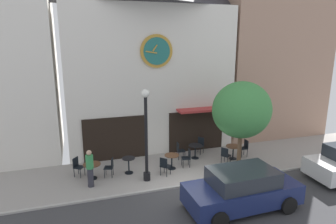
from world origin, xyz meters
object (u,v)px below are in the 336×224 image
(cafe_chair_facing_wall, at_px, (165,165))
(parked_car_navy, at_px, (242,189))
(street_tree, at_px, (242,110))
(cafe_chair_near_lamp, at_px, (244,147))
(cafe_chair_right_end, at_px, (187,156))
(cafe_chair_corner, at_px, (200,144))
(cafe_chair_near_tree, at_px, (180,149))
(cafe_chair_mid_row, at_px, (110,166))
(cafe_table_center, at_px, (233,149))
(cafe_chair_facing_street, at_px, (77,165))
(cafe_table_center_left, at_px, (195,149))
(cafe_table_rightmost, at_px, (92,168))
(street_lamp, at_px, (146,136))
(cafe_chair_under_awning, at_px, (225,154))
(pedestrian_green, at_px, (90,168))
(cafe_table_leftmost, at_px, (172,159))
(cafe_table_near_door, at_px, (129,163))

(cafe_chair_facing_wall, height_order, parked_car_navy, parked_car_navy)
(street_tree, bearing_deg, cafe_chair_near_lamp, 50.72)
(street_tree, height_order, cafe_chair_right_end, street_tree)
(cafe_chair_corner, xyz_separation_m, cafe_chair_near_tree, (-1.37, -0.43, 0.00))
(cafe_chair_corner, bearing_deg, cafe_chair_near_lamp, -27.60)
(cafe_chair_corner, bearing_deg, cafe_chair_mid_row, -164.08)
(cafe_chair_corner, bearing_deg, street_tree, -72.65)
(cafe_table_center, bearing_deg, cafe_chair_facing_wall, -168.73)
(cafe_chair_facing_street, bearing_deg, cafe_table_center_left, 2.95)
(cafe_table_rightmost, relative_size, cafe_table_center, 1.00)
(street_lamp, relative_size, cafe_chair_corner, 4.64)
(cafe_table_center_left, bearing_deg, cafe_chair_right_end, -132.22)
(cafe_chair_under_awning, distance_m, cafe_chair_corner, 1.91)
(parked_car_navy, bearing_deg, cafe_chair_facing_street, 141.45)
(cafe_chair_right_end, relative_size, cafe_chair_near_lamp, 1.00)
(street_tree, height_order, cafe_table_center, street_tree)
(cafe_chair_under_awning, distance_m, cafe_chair_right_end, 1.97)
(cafe_chair_corner, bearing_deg, cafe_chair_near_tree, -162.55)
(cafe_chair_facing_street, height_order, pedestrian_green, pedestrian_green)
(cafe_table_rightmost, relative_size, cafe_table_center_left, 1.06)
(pedestrian_green, bearing_deg, cafe_table_center, 6.61)
(street_lamp, height_order, parked_car_navy, street_lamp)
(cafe_table_leftmost, relative_size, cafe_chair_facing_wall, 0.80)
(cafe_table_rightmost, bearing_deg, cafe_table_near_door, 2.39)
(cafe_table_center_left, height_order, cafe_chair_right_end, cafe_chair_right_end)
(street_lamp, distance_m, cafe_table_rightmost, 2.97)
(cafe_chair_mid_row, bearing_deg, cafe_chair_corner, 15.92)
(cafe_chair_near_lamp, height_order, cafe_chair_facing_street, same)
(cafe_chair_right_end, height_order, parked_car_navy, parked_car_navy)
(street_lamp, relative_size, pedestrian_green, 2.50)
(cafe_table_center, xyz_separation_m, cafe_chair_under_awning, (-0.73, -0.49, -0.02))
(cafe_chair_facing_street, bearing_deg, cafe_chair_near_lamp, -1.23)
(cafe_chair_facing_wall, height_order, pedestrian_green, pedestrian_green)
(cafe_chair_right_end, bearing_deg, street_tree, -29.49)
(cafe_chair_under_awning, relative_size, cafe_chair_corner, 1.00)
(cafe_chair_facing_street, bearing_deg, street_tree, -13.42)
(cafe_chair_right_end, xyz_separation_m, cafe_chair_near_tree, (-0.05, 1.05, 0.00))
(cafe_chair_under_awning, height_order, parked_car_navy, parked_car_navy)
(cafe_table_rightmost, bearing_deg, cafe_chair_near_lamp, 2.12)
(cafe_table_center_left, distance_m, cafe_chair_mid_row, 4.67)
(street_lamp, height_order, street_tree, street_tree)
(parked_car_navy, bearing_deg, cafe_table_center_left, 87.78)
(cafe_table_leftmost, distance_m, cafe_table_center, 3.51)
(cafe_table_near_door, bearing_deg, cafe_chair_right_end, -2.50)
(street_tree, relative_size, cafe_table_leftmost, 6.08)
(cafe_chair_facing_street, bearing_deg, cafe_chair_right_end, -5.92)
(cafe_table_center, relative_size, cafe_chair_corner, 0.88)
(cafe_chair_corner, bearing_deg, cafe_chair_facing_wall, -142.04)
(cafe_table_center_left, relative_size, cafe_chair_facing_street, 0.84)
(cafe_chair_under_awning, distance_m, cafe_chair_near_tree, 2.41)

